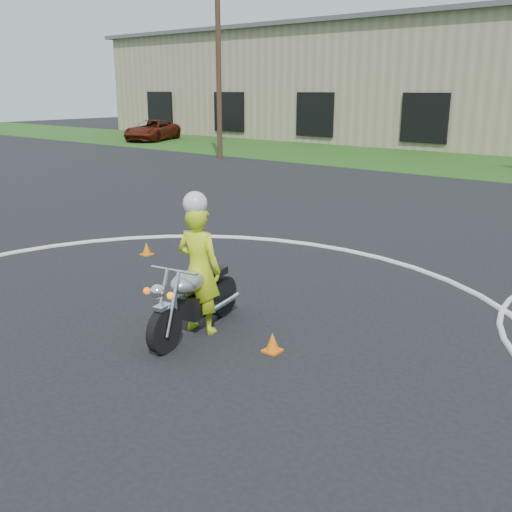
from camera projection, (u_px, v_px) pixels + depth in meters
The scene contains 6 objects.
course_markings at pixel (314, 339), 8.72m from camera, with size 19.05×19.05×0.12m.
primary_motorcycle at pixel (194, 298), 8.79m from camera, with size 0.80×2.28×1.21m.
rider_primary_grp at pixel (199, 265), 8.76m from camera, with size 0.82×0.61×2.24m.
pickup_grp at pixel (152, 130), 42.44m from camera, with size 4.38×5.98×1.51m.
traffic_cones at pixel (441, 423), 6.29m from camera, with size 18.54×12.30×0.30m.
warehouse at pixel (350, 83), 46.32m from camera, with size 41.00×17.00×8.30m.
Camera 1 is at (6.52, -2.43, 3.68)m, focal length 40.00 mm.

